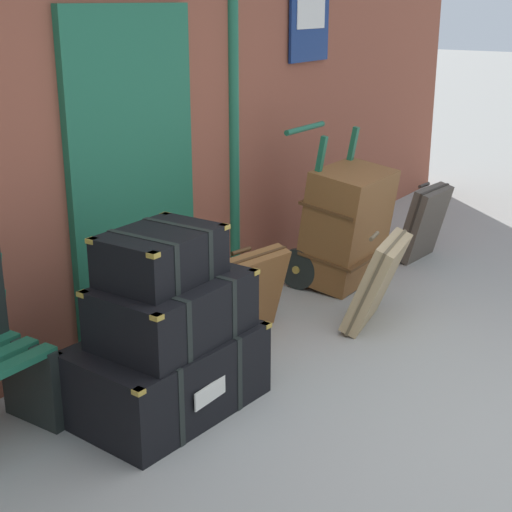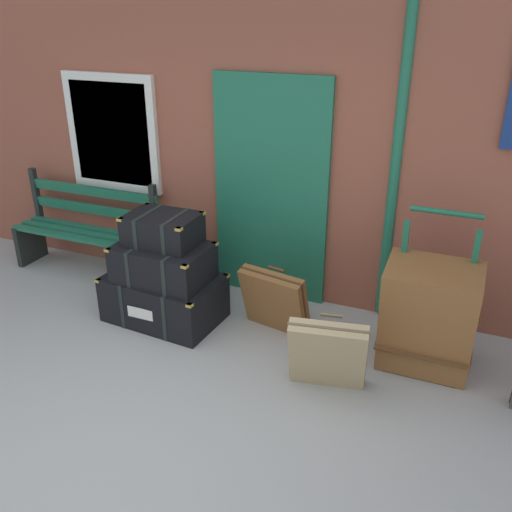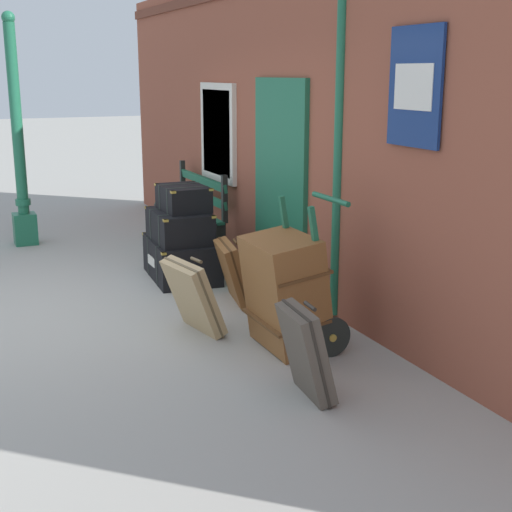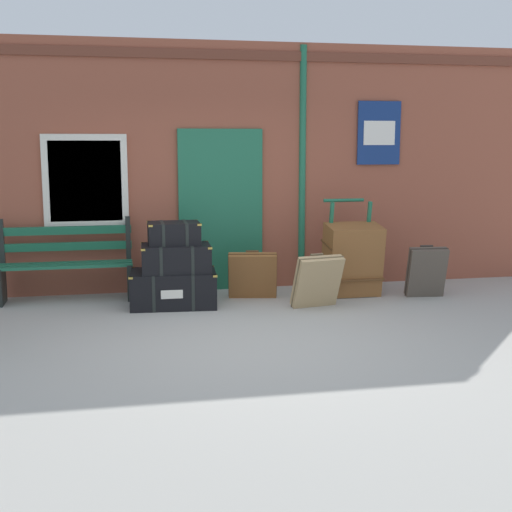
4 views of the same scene
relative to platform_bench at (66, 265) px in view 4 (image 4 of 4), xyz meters
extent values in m
plane|color=#A3A099|center=(1.87, -2.16, -0.44)|extent=(60.00, 60.00, 0.00)
cube|color=brown|center=(1.87, 0.44, 1.16)|extent=(10.40, 0.30, 3.20)
cube|color=brown|center=(1.87, 0.28, 2.58)|extent=(10.40, 0.03, 0.12)
cube|color=#1E6647|center=(1.96, 0.27, 0.61)|extent=(1.10, 0.05, 2.10)
cube|color=#123D2A|center=(1.96, 0.25, 0.61)|extent=(0.06, 0.02, 2.10)
cube|color=silver|center=(0.26, 0.27, 1.01)|extent=(1.04, 0.06, 1.16)
cube|color=silver|center=(0.26, 0.25, 1.01)|extent=(0.88, 0.02, 1.00)
cylinder|color=#1E6647|center=(3.06, 0.29, 1.16)|extent=(0.09, 0.09, 3.14)
cube|color=navy|center=(4.12, 0.27, 1.61)|extent=(0.60, 0.02, 0.84)
cube|color=white|center=(4.12, 0.25, 1.61)|extent=(0.44, 0.01, 0.32)
cube|color=#1E6647|center=(0.00, -0.20, 0.01)|extent=(1.60, 0.09, 0.04)
cube|color=#1E6647|center=(0.00, -0.06, 0.01)|extent=(1.60, 0.09, 0.04)
cube|color=#1E6647|center=(0.00, 0.08, 0.01)|extent=(1.60, 0.09, 0.04)
cube|color=#1E6647|center=(0.00, 0.14, 0.21)|extent=(1.60, 0.05, 0.10)
cube|color=#1E6647|center=(0.00, 0.14, 0.41)|extent=(1.60, 0.05, 0.10)
cube|color=black|center=(-0.76, -0.06, -0.22)|extent=(0.06, 0.40, 0.45)
cube|color=black|center=(-0.76, 0.14, 0.29)|extent=(0.06, 0.06, 0.56)
cube|color=black|center=(0.76, -0.06, -0.22)|extent=(0.06, 0.40, 0.45)
cube|color=black|center=(0.76, 0.14, 0.29)|extent=(0.06, 0.06, 0.56)
cube|color=black|center=(1.26, -0.56, -0.23)|extent=(1.05, 0.71, 0.42)
cube|color=black|center=(1.04, -0.54, -0.23)|extent=(0.08, 0.65, 0.43)
cube|color=black|center=(1.49, -0.57, -0.23)|extent=(0.08, 0.65, 0.43)
cube|color=#B79338|center=(0.76, -0.82, -0.04)|extent=(0.05, 0.05, 0.02)
cube|color=#B79338|center=(1.72, -0.89, -0.04)|extent=(0.05, 0.05, 0.02)
cube|color=#B79338|center=(0.81, -0.22, -0.04)|extent=(0.05, 0.05, 0.02)
cube|color=#B79338|center=(1.76, -0.29, -0.04)|extent=(0.05, 0.05, 0.02)
cube|color=silver|center=(1.27, -0.88, -0.23)|extent=(0.36, 0.01, 0.10)
cube|color=black|center=(1.30, -0.58, 0.14)|extent=(0.82, 0.57, 0.32)
cube|color=black|center=(1.12, -0.58, 0.14)|extent=(0.05, 0.55, 0.33)
cube|color=black|center=(1.48, -0.59, 0.14)|extent=(0.05, 0.55, 0.33)
cube|color=#B79338|center=(0.91, -0.82, 0.28)|extent=(0.05, 0.05, 0.02)
cube|color=#B79338|center=(1.67, -0.85, 0.28)|extent=(0.05, 0.05, 0.02)
cube|color=#B79338|center=(0.93, -0.32, 0.28)|extent=(0.05, 0.05, 0.02)
cube|color=#B79338|center=(1.69, -0.35, 0.28)|extent=(0.05, 0.05, 0.02)
cube|color=black|center=(1.28, -0.53, 0.43)|extent=(0.60, 0.44, 0.26)
cube|color=black|center=(1.15, -0.53, 0.43)|extent=(0.04, 0.45, 0.27)
cube|color=black|center=(1.42, -0.53, 0.43)|extent=(0.04, 0.45, 0.27)
cube|color=#B79338|center=(1.00, -0.73, 0.54)|extent=(0.05, 0.05, 0.02)
cube|color=#B79338|center=(1.56, -0.73, 0.54)|extent=(0.05, 0.05, 0.02)
cube|color=#B79338|center=(1.00, -0.33, 0.54)|extent=(0.05, 0.05, 0.02)
cube|color=#B79338|center=(1.56, -0.33, 0.54)|extent=(0.05, 0.05, 0.02)
cube|color=black|center=(3.53, -0.46, -0.43)|extent=(0.56, 0.28, 0.03)
cube|color=#1E6647|center=(3.28, -0.26, 0.15)|extent=(0.04, 0.25, 1.19)
cube|color=#1E6647|center=(3.78, -0.26, 0.15)|extent=(0.04, 0.25, 1.19)
cylinder|color=#1E6647|center=(3.53, -0.06, 0.74)|extent=(0.54, 0.04, 0.04)
cylinder|color=black|center=(3.21, -0.20, -0.28)|extent=(0.04, 0.32, 0.32)
cylinder|color=#B79338|center=(3.21, -0.20, -0.28)|extent=(0.07, 0.06, 0.06)
cylinder|color=black|center=(3.85, -0.20, -0.28)|extent=(0.05, 0.32, 0.32)
cylinder|color=#B79338|center=(3.85, -0.20, -0.28)|extent=(0.07, 0.06, 0.06)
cube|color=brown|center=(3.53, -0.44, 0.02)|extent=(0.68, 0.55, 0.93)
cube|color=brown|center=(3.53, -0.44, -0.18)|extent=(0.70, 0.46, 0.09)
cube|color=brown|center=(3.53, -0.44, 0.22)|extent=(0.70, 0.46, 0.09)
cube|color=tan|center=(2.91, -1.00, -0.13)|extent=(0.61, 0.44, 0.63)
cylinder|color=brown|center=(2.91, -0.97, 0.19)|extent=(0.16, 0.06, 0.03)
cube|color=brown|center=(2.91, -1.00, -0.13)|extent=(0.60, 0.35, 0.61)
cube|color=brown|center=(2.26, -0.37, -0.15)|extent=(0.63, 0.39, 0.59)
cylinder|color=#4F3018|center=(2.26, -0.34, 0.15)|extent=(0.16, 0.06, 0.03)
cube|color=#482C16|center=(2.26, -0.37, -0.15)|extent=(0.63, 0.29, 0.57)
cube|color=#51473D|center=(4.41, -0.72, -0.12)|extent=(0.50, 0.33, 0.64)
cylinder|color=#302A24|center=(4.41, -0.70, 0.20)|extent=(0.16, 0.04, 0.03)
cube|color=#2C2721|center=(4.41, -0.72, -0.12)|extent=(0.50, 0.22, 0.63)
camera|label=1|loc=(-1.53, -3.02, 1.68)|focal=53.60mm
camera|label=2|loc=(3.71, -4.26, 2.19)|focal=38.60mm
camera|label=3|loc=(8.41, -2.88, 1.71)|focal=50.62mm
camera|label=4|loc=(0.64, -8.67, 1.50)|focal=48.66mm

